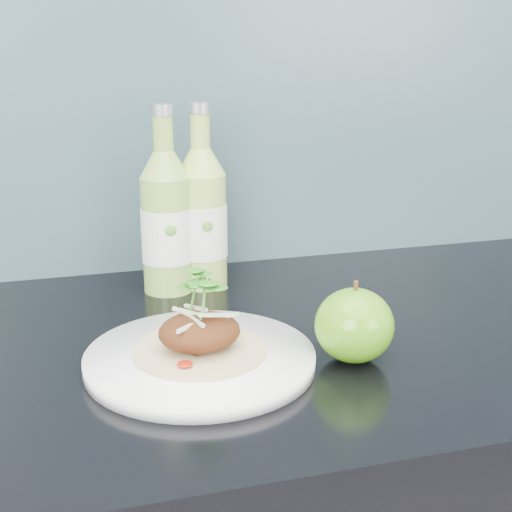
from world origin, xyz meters
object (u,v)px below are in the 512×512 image
object	(u,v)px
dinner_plate	(200,359)
green_apple	(354,325)
cider_bottle_right	(202,218)
cider_bottle_left	(166,222)

from	to	relation	value
dinner_plate	green_apple	size ratio (longest dim) A/B	2.97
dinner_plate	cider_bottle_right	size ratio (longest dim) A/B	1.14
cider_bottle_right	cider_bottle_left	bearing A→B (deg)	-157.68
green_apple	cider_bottle_left	distance (m)	0.33
green_apple	cider_bottle_right	bearing A→B (deg)	109.77
dinner_plate	cider_bottle_right	distance (m)	0.28
dinner_plate	cider_bottle_left	bearing A→B (deg)	88.32
dinner_plate	cider_bottle_right	xyz separation A→B (m)	(0.06, 0.26, 0.09)
cider_bottle_left	cider_bottle_right	xyz separation A→B (m)	(0.05, 0.01, 0.00)
dinner_plate	green_apple	world-z (taller)	green_apple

